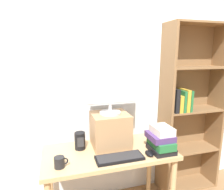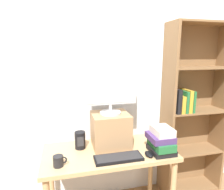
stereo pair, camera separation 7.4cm
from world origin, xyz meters
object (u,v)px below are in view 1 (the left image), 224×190
object	(u,v)px
book_stack	(161,140)
computer_monitor	(110,89)
desk_speaker	(80,141)
riser_box	(110,130)
keyboard	(120,158)
desk	(109,160)
coffee_mug	(60,162)
bookshelf_unit	(188,109)
computer_mouse	(149,153)

from	to	relation	value
book_stack	computer_monitor	bearing A→B (deg)	149.60
desk_speaker	riser_box	bearing A→B (deg)	-1.29
computer_monitor	keyboard	distance (m)	0.61
desk	riser_box	size ratio (longest dim) A/B	3.41
riser_box	book_stack	distance (m)	0.48
coffee_mug	desk_speaker	bearing A→B (deg)	54.27
desk	keyboard	world-z (taller)	keyboard
riser_box	keyboard	bearing A→B (deg)	-88.98
keyboard	book_stack	bearing A→B (deg)	4.40
desk	bookshelf_unit	size ratio (longest dim) A/B	0.62
riser_box	book_stack	size ratio (longest dim) A/B	1.39
computer_monitor	computer_mouse	bearing A→B (deg)	-45.73
computer_monitor	riser_box	bearing A→B (deg)	90.00
riser_box	book_stack	bearing A→B (deg)	-30.56
coffee_mug	desk	bearing A→B (deg)	19.51
computer_monitor	desk	bearing A→B (deg)	-111.43
book_stack	keyboard	bearing A→B (deg)	-175.60
computer_monitor	desk_speaker	distance (m)	0.56
desk	desk_speaker	distance (m)	0.32
riser_box	desk_speaker	world-z (taller)	riser_box
desk_speaker	bookshelf_unit	bearing A→B (deg)	5.88
keyboard	desk_speaker	distance (m)	0.41
desk	computer_monitor	world-z (taller)	computer_monitor
desk	computer_monitor	bearing A→B (deg)	68.57
desk	riser_box	xyz separation A→B (m)	(0.04, 0.10, 0.25)
book_stack	desk	bearing A→B (deg)	163.00
riser_box	desk_speaker	size ratio (longest dim) A/B	2.15
riser_box	computer_monitor	distance (m)	0.40
computer_monitor	computer_mouse	size ratio (longest dim) A/B	4.72
book_stack	coffee_mug	xyz separation A→B (m)	(-0.89, -0.02, -0.07)
riser_box	computer_monitor	size ratio (longest dim) A/B	0.70
bookshelf_unit	computer_mouse	world-z (taller)	bookshelf_unit
desk	computer_mouse	world-z (taller)	computer_mouse
desk	computer_monitor	distance (m)	0.66
computer_monitor	computer_mouse	world-z (taller)	computer_monitor
keyboard	coffee_mug	xyz separation A→B (m)	(-0.49, 0.01, 0.03)
bookshelf_unit	keyboard	xyz separation A→B (m)	(-0.96, -0.41, -0.24)
desk	riser_box	world-z (taller)	riser_box
keyboard	book_stack	xyz separation A→B (m)	(0.40, 0.03, 0.10)
keyboard	book_stack	size ratio (longest dim) A/B	1.63
keyboard	desk_speaker	bearing A→B (deg)	136.57
bookshelf_unit	computer_monitor	size ratio (longest dim) A/B	3.87
computer_mouse	computer_monitor	bearing A→B (deg)	134.27
keyboard	coffee_mug	size ratio (longest dim) A/B	3.68
desk	computer_mouse	xyz separation A→B (m)	(0.32, -0.18, 0.11)
computer_monitor	coffee_mug	bearing A→B (deg)	-151.74
riser_box	desk	bearing A→B (deg)	-111.16
computer_mouse	desk_speaker	bearing A→B (deg)	152.81
book_stack	bookshelf_unit	bearing A→B (deg)	34.04
desk_speaker	computer_monitor	bearing A→B (deg)	-1.58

